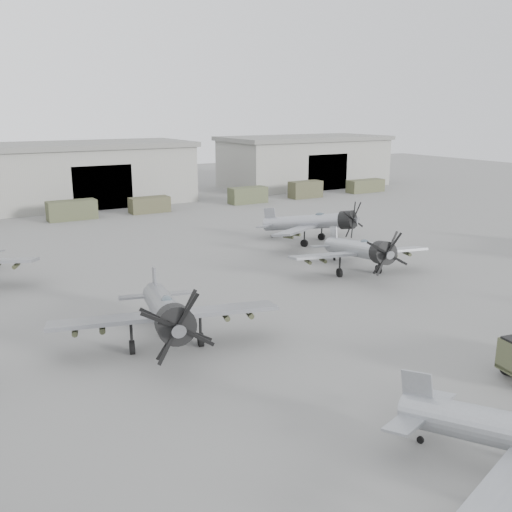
# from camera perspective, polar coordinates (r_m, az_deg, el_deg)

# --- Properties ---
(ground) EXTENTS (220.00, 220.00, 0.00)m
(ground) POSITION_cam_1_polar(r_m,az_deg,el_deg) (33.02, 13.37, -9.64)
(ground) COLOR slate
(ground) RESTS_ON ground
(hangar_center) EXTENTS (29.00, 14.80, 8.70)m
(hangar_center) POSITION_cam_1_polar(r_m,az_deg,el_deg) (86.46, -16.38, 7.98)
(hangar_center) COLOR gray
(hangar_center) RESTS_ON ground
(hangar_right) EXTENTS (29.00, 14.80, 8.70)m
(hangar_right) POSITION_cam_1_polar(r_m,az_deg,el_deg) (102.70, 4.82, 9.45)
(hangar_right) COLOR gray
(hangar_right) RESTS_ON ground
(support_truck_3) EXTENTS (5.90, 2.20, 2.40)m
(support_truck_3) POSITION_cam_1_polar(r_m,az_deg,el_deg) (74.07, -17.93, 4.39)
(support_truck_3) COLOR #42462E
(support_truck_3) RESTS_ON ground
(support_truck_4) EXTENTS (5.22, 2.20, 2.04)m
(support_truck_4) POSITION_cam_1_polar(r_m,az_deg,el_deg) (76.90, -10.61, 5.06)
(support_truck_4) COLOR #44432C
(support_truck_4) RESTS_ON ground
(support_truck_5) EXTENTS (5.63, 2.20, 2.33)m
(support_truck_5) POSITION_cam_1_polar(r_m,az_deg,el_deg) (83.17, -0.82, 6.10)
(support_truck_5) COLOR #464B31
(support_truck_5) RESTS_ON ground
(support_truck_6) EXTENTS (5.17, 2.20, 2.56)m
(support_truck_6) POSITION_cam_1_polar(r_m,az_deg,el_deg) (88.66, 4.97, 6.64)
(support_truck_6) COLOR #42422B
(support_truck_6) RESTS_ON ground
(support_truck_7) EXTENTS (6.56, 2.20, 2.06)m
(support_truck_7) POSITION_cam_1_polar(r_m,az_deg,el_deg) (96.22, 10.89, 6.90)
(support_truck_7) COLOR #484A30
(support_truck_7) RESTS_ON ground
(aircraft_mid_1) EXTENTS (12.95, 11.65, 5.16)m
(aircraft_mid_1) POSITION_cam_1_polar(r_m,az_deg,el_deg) (32.29, -9.00, -5.49)
(aircraft_mid_1) COLOR gray
(aircraft_mid_1) RESTS_ON ground
(aircraft_mid_2) EXTENTS (11.89, 10.71, 4.73)m
(aircraft_mid_2) POSITION_cam_1_polar(r_m,az_deg,el_deg) (47.18, 10.45, 0.60)
(aircraft_mid_2) COLOR #94979C
(aircraft_mid_2) RESTS_ON ground
(aircraft_far_1) EXTENTS (11.75, 10.66, 4.82)m
(aircraft_far_1) POSITION_cam_1_polar(r_m,az_deg,el_deg) (57.99, 5.89, 3.38)
(aircraft_far_1) COLOR #94969C
(aircraft_far_1) RESTS_ON ground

